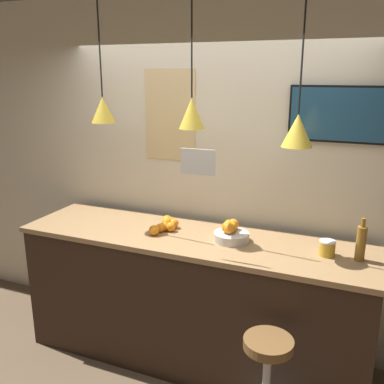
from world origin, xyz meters
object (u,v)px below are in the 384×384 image
juice_bottle (361,243)px  mounted_tv (339,114)px  fruit_bowl (231,233)px  spread_jar (327,248)px  bar_stool (266,381)px

juice_bottle → mounted_tv: size_ratio=0.42×
fruit_bowl → spread_jar: size_ratio=2.40×
bar_stool → fruit_bowl: (-0.44, 0.63, 0.68)m
spread_jar → mounted_tv: size_ratio=0.16×
bar_stool → spread_jar: size_ratio=6.82×
fruit_bowl → mounted_tv: mounted_tv is taller
juice_bottle → mounted_tv: 0.91m
juice_bottle → spread_jar: size_ratio=2.69×
juice_bottle → mounted_tv: (-0.23, 0.38, 0.79)m
bar_stool → mounted_tv: mounted_tv is taller
spread_jar → mounted_tv: bearing=94.0°
bar_stool → mounted_tv: size_ratio=1.07×
juice_bottle → spread_jar: juice_bottle is taller
juice_bottle → spread_jar: 0.22m
bar_stool → spread_jar: spread_jar is taller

